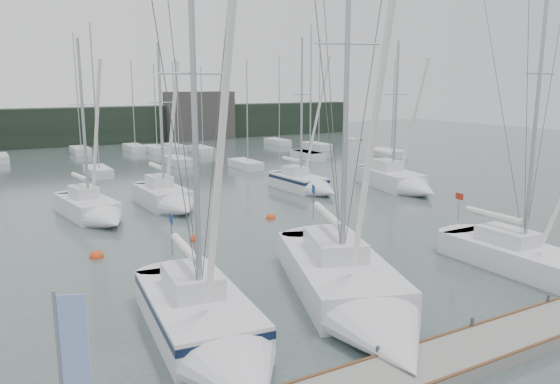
{
  "coord_description": "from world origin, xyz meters",
  "views": [
    {
      "loc": [
        -11.84,
        -15.41,
        8.28
      ],
      "look_at": [
        -0.1,
        5.0,
        3.55
      ],
      "focal_mm": 35.0,
      "sensor_mm": 36.0,
      "label": 1
    }
  ],
  "objects": [
    {
      "name": "sailboat_near_right",
      "position": [
        9.22,
        -2.11,
        0.51
      ],
      "size": [
        2.72,
        9.58,
        14.63
      ],
      "rotation": [
        0.0,
        0.0,
        -0.0
      ],
      "color": "silver",
      "rests_on": "ground"
    },
    {
      "name": "buoy_a",
      "position": [
        -1.76,
        11.15,
        0.0
      ],
      "size": [
        0.67,
        0.67,
        0.67
      ],
      "primitive_type": "sphere",
      "color": "#D44212",
      "rests_on": "ground"
    },
    {
      "name": "sailboat_mid_b",
      "position": [
        -5.49,
        18.19,
        0.56
      ],
      "size": [
        3.49,
        7.91,
        11.65
      ],
      "rotation": [
        0.0,
        0.0,
        0.14
      ],
      "color": "silver",
      "rests_on": "ground"
    },
    {
      "name": "dock_banner",
      "position": [
        -10.52,
        -4.87,
        2.77
      ],
      "size": [
        0.58,
        0.26,
        4.01
      ],
      "rotation": [
        0.0,
        0.0,
        -0.36
      ],
      "color": "#95989C",
      "rests_on": "dock"
    },
    {
      "name": "ground",
      "position": [
        0.0,
        0.0,
        0.0
      ],
      "size": [
        160.0,
        160.0,
        0.0
      ],
      "primitive_type": "plane",
      "color": "#445352",
      "rests_on": "ground"
    },
    {
      "name": "sailboat_near_center",
      "position": [
        -0.16,
        -0.74,
        0.6
      ],
      "size": [
        7.4,
        12.48,
        16.5
      ],
      "rotation": [
        0.0,
        0.0,
        -0.35
      ],
      "color": "silver",
      "rests_on": "ground"
    },
    {
      "name": "far_treeline",
      "position": [
        0.0,
        62.0,
        2.5
      ],
      "size": [
        90.0,
        4.0,
        5.0
      ],
      "primitive_type": "cube",
      "color": "black",
      "rests_on": "ground"
    },
    {
      "name": "dock",
      "position": [
        0.0,
        -5.0,
        0.2
      ],
      "size": [
        24.0,
        2.0,
        0.4
      ],
      "primitive_type": "cube",
      "color": "slate",
      "rests_on": "ground"
    },
    {
      "name": "sailboat_mid_d",
      "position": [
        10.58,
        19.27,
        0.57
      ],
      "size": [
        2.78,
        7.24,
        12.37
      ],
      "rotation": [
        0.0,
        0.0,
        0.05
      ],
      "color": "silver",
      "rests_on": "ground"
    },
    {
      "name": "buoy_b",
      "position": [
        4.06,
        13.38,
        0.0
      ],
      "size": [
        0.61,
        0.61,
        0.61
      ],
      "primitive_type": "sphere",
      "color": "#D44212",
      "rests_on": "ground"
    },
    {
      "name": "sailboat_mid_c",
      "position": [
        -0.59,
        18.85,
        0.61
      ],
      "size": [
        2.81,
        7.19,
        11.61
      ],
      "rotation": [
        0.0,
        0.0,
        0.04
      ],
      "color": "silver",
      "rests_on": "ground"
    },
    {
      "name": "mast_forest",
      "position": [
        -1.73,
        43.42,
        0.48
      ],
      "size": [
        61.04,
        27.32,
        14.67
      ],
      "color": "silver",
      "rests_on": "ground"
    },
    {
      "name": "sailboat_mid_e",
      "position": [
        17.18,
        16.03,
        0.63
      ],
      "size": [
        4.17,
        9.35,
        12.3
      ],
      "rotation": [
        0.0,
        0.0,
        -0.16
      ],
      "color": "silver",
      "rests_on": "ground"
    },
    {
      "name": "buoy_c",
      "position": [
        -6.96,
        10.86,
        0.0
      ],
      "size": [
        0.69,
        0.69,
        0.69
      ],
      "primitive_type": "sphere",
      "color": "#D44212",
      "rests_on": "ground"
    },
    {
      "name": "sailboat_near_left",
      "position": [
        -5.84,
        -0.77,
        0.62
      ],
      "size": [
        3.98,
        9.96,
        14.46
      ],
      "rotation": [
        0.0,
        0.0,
        -0.11
      ],
      "color": "silver",
      "rests_on": "ground"
    },
    {
      "name": "seagull",
      "position": [
        1.04,
        1.41,
        6.11
      ],
      "size": [
        0.99,
        0.45,
        0.2
      ],
      "rotation": [
        0.0,
        0.0,
        0.08
      ],
      "color": "silver",
      "rests_on": "ground"
    },
    {
      "name": "far_building_right",
      "position": [
        18.0,
        60.0,
        3.5
      ],
      "size": [
        10.0,
        3.0,
        7.0
      ],
      "primitive_type": "cube",
      "color": "#3E3B39",
      "rests_on": "ground"
    }
  ]
}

